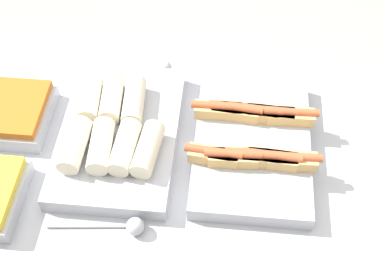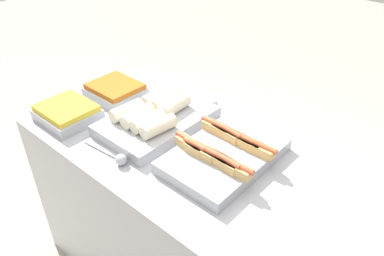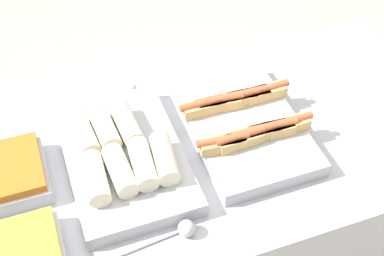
{
  "view_description": "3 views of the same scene",
  "coord_description": "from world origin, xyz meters",
  "px_view_note": "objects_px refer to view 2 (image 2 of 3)",
  "views": [
    {
      "loc": [
        0.03,
        -0.91,
        2.09
      ],
      "look_at": [
        -0.06,
        0.0,
        0.95
      ],
      "focal_mm": 50.0,
      "sensor_mm": 36.0,
      "label": 1
    },
    {
      "loc": [
        0.78,
        -0.94,
        1.8
      ],
      "look_at": [
        -0.06,
        0.0,
        0.95
      ],
      "focal_mm": 35.0,
      "sensor_mm": 36.0,
      "label": 2
    },
    {
      "loc": [
        -0.42,
        -1.01,
        2.07
      ],
      "look_at": [
        -0.06,
        0.0,
        0.95
      ],
      "focal_mm": 50.0,
      "sensor_mm": 36.0,
      "label": 3
    }
  ],
  "objects_px": {
    "tray_side_front": "(67,113)",
    "serving_spoon_far": "(210,103)",
    "tray_wraps": "(156,118)",
    "tray_hotdogs": "(224,153)",
    "serving_spoon_near": "(118,158)",
    "tray_side_back": "(116,91)"
  },
  "relations": [
    {
      "from": "tray_wraps",
      "to": "serving_spoon_far",
      "type": "bearing_deg",
      "value": 75.24
    },
    {
      "from": "tray_wraps",
      "to": "tray_side_front",
      "type": "xyz_separation_m",
      "value": [
        -0.34,
        -0.23,
        -0.01
      ]
    },
    {
      "from": "tray_wraps",
      "to": "serving_spoon_far",
      "type": "height_order",
      "value": "tray_wraps"
    },
    {
      "from": "tray_side_front",
      "to": "tray_wraps",
      "type": "bearing_deg",
      "value": 34.44
    },
    {
      "from": "serving_spoon_near",
      "to": "tray_side_front",
      "type": "bearing_deg",
      "value": 173.77
    },
    {
      "from": "tray_side_back",
      "to": "serving_spoon_near",
      "type": "distance_m",
      "value": 0.53
    },
    {
      "from": "tray_side_front",
      "to": "serving_spoon_far",
      "type": "distance_m",
      "value": 0.66
    },
    {
      "from": "tray_side_front",
      "to": "serving_spoon_near",
      "type": "distance_m",
      "value": 0.42
    },
    {
      "from": "tray_wraps",
      "to": "serving_spoon_near",
      "type": "xyz_separation_m",
      "value": [
        0.07,
        -0.28,
        -0.02
      ]
    },
    {
      "from": "tray_wraps",
      "to": "serving_spoon_far",
      "type": "relative_size",
      "value": 1.96
    },
    {
      "from": "tray_side_front",
      "to": "tray_side_back",
      "type": "distance_m",
      "value": 0.28
    },
    {
      "from": "tray_side_back",
      "to": "tray_side_front",
      "type": "bearing_deg",
      "value": -90.0
    },
    {
      "from": "tray_side_back",
      "to": "serving_spoon_near",
      "type": "xyz_separation_m",
      "value": [
        0.41,
        -0.32,
        -0.02
      ]
    },
    {
      "from": "tray_side_front",
      "to": "tray_side_back",
      "type": "bearing_deg",
      "value": 90.0
    },
    {
      "from": "tray_wraps",
      "to": "tray_side_front",
      "type": "distance_m",
      "value": 0.41
    },
    {
      "from": "tray_hotdogs",
      "to": "serving_spoon_far",
      "type": "distance_m",
      "value": 0.41
    },
    {
      "from": "tray_wraps",
      "to": "serving_spoon_near",
      "type": "distance_m",
      "value": 0.29
    },
    {
      "from": "tray_side_front",
      "to": "serving_spoon_far",
      "type": "height_order",
      "value": "tray_side_front"
    },
    {
      "from": "tray_hotdogs",
      "to": "tray_wraps",
      "type": "distance_m",
      "value": 0.38
    },
    {
      "from": "tray_hotdogs",
      "to": "serving_spoon_far",
      "type": "xyz_separation_m",
      "value": [
        -0.3,
        0.28,
        -0.02
      ]
    },
    {
      "from": "tray_side_back",
      "to": "serving_spoon_far",
      "type": "bearing_deg",
      "value": 30.03
    },
    {
      "from": "tray_hotdogs",
      "to": "serving_spoon_far",
      "type": "bearing_deg",
      "value": 137.15
    }
  ]
}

